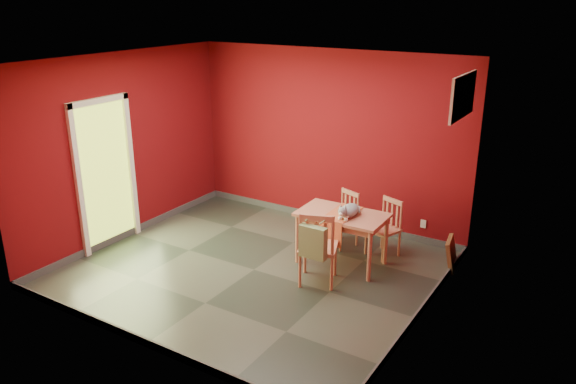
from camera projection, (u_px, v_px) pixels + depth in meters
The scene contains 13 objects.
ground at pixel (254, 270), 7.40m from camera, with size 4.50×4.50×0.00m, color #2D342D.
room_shell at pixel (254, 266), 7.39m from camera, with size 4.50×4.50×4.50m.
doorway at pixel (105, 170), 7.81m from camera, with size 0.06×1.01×2.13m.
window at pixel (463, 96), 6.32m from camera, with size 0.05×0.90×0.50m.
outlet_plate at pixel (423, 224), 8.10m from camera, with size 0.08×0.01×0.12m, color silver.
dining_table at pixel (342, 220), 7.38m from camera, with size 1.17×0.69×0.72m.
table_runner at pixel (338, 220), 7.28m from camera, with size 0.34×0.68×0.34m.
chair_far_left at pixel (343, 218), 8.04m from camera, with size 0.48×0.48×0.80m.
chair_far_right at pixel (385, 227), 7.71m from camera, with size 0.48×0.48×0.80m.
chair_near at pixel (318, 247), 6.90m from camera, with size 0.59×0.59×0.98m.
tote_bag at pixel (313, 242), 6.65m from camera, with size 0.34×0.20×0.47m.
cat at pixel (349, 208), 7.22m from camera, with size 0.23×0.44×0.22m, color slate, non-canonical shape.
picture_frame at pixel (451, 254), 7.37m from camera, with size 0.20×0.44×0.42m.
Camera 1 is at (3.87, -5.41, 3.44)m, focal length 35.00 mm.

